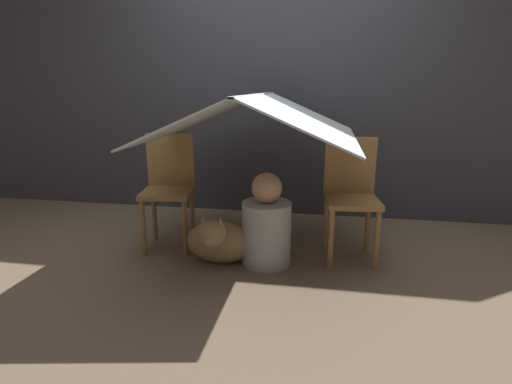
# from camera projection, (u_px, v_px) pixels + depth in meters

# --- Properties ---
(ground_plane) EXTENTS (8.80, 8.80, 0.00)m
(ground_plane) POSITION_uv_depth(u_px,v_px,m) (250.00, 266.00, 2.77)
(ground_plane) COLOR #7A6651
(wall_back) EXTENTS (7.00, 0.05, 2.50)m
(wall_back) POSITION_uv_depth(u_px,v_px,m) (276.00, 81.00, 3.64)
(wall_back) COLOR #3D3D47
(wall_back) RESTS_ON ground_plane
(chair_left) EXTENTS (0.41, 0.41, 0.86)m
(chair_left) POSITION_uv_depth(u_px,v_px,m) (169.00, 185.00, 3.03)
(chair_left) COLOR olive
(chair_left) RESTS_ON ground_plane
(chair_right) EXTENTS (0.40, 0.40, 0.86)m
(chair_right) POSITION_uv_depth(u_px,v_px,m) (351.00, 193.00, 2.81)
(chair_right) COLOR olive
(chair_right) RESTS_ON ground_plane
(sheet_canopy) EXTENTS (1.35, 1.47, 0.30)m
(sheet_canopy) POSITION_uv_depth(u_px,v_px,m) (256.00, 116.00, 2.72)
(sheet_canopy) COLOR silver
(person_front) EXTENTS (0.34, 0.34, 0.65)m
(person_front) POSITION_uv_depth(u_px,v_px,m) (267.00, 227.00, 2.75)
(person_front) COLOR #B2B2B7
(person_front) RESTS_ON ground_plane
(dog) EXTENTS (0.47, 0.42, 0.40)m
(dog) POSITION_uv_depth(u_px,v_px,m) (218.00, 240.00, 2.75)
(dog) COLOR #9E7F56
(dog) RESTS_ON ground_plane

